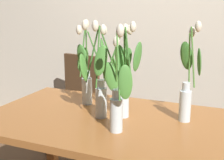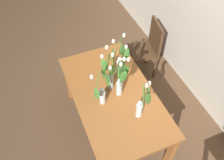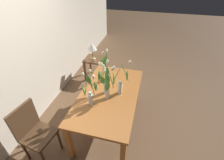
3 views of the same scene
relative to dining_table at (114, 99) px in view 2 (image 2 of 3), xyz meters
The scene contains 8 objects.
ground_plane 0.65m from the dining_table, ahead, with size 18.00×18.00×0.00m, color brown.
dining_table is the anchor object (origin of this frame).
tulip_vase_0 0.34m from the dining_table, 83.69° to the left, with size 0.24×0.21×0.57m.
tulip_vase_1 0.32m from the dining_table, behind, with size 0.23×0.24×0.58m.
tulip_vase_2 0.46m from the dining_table, 145.73° to the left, with size 0.24×0.20×0.56m.
tulip_vase_3 0.49m from the dining_table, 22.13° to the left, with size 0.15×0.14×0.57m.
tulip_vase_4 0.32m from the dining_table, 68.54° to the right, with size 0.24×0.27×0.57m.
dining_chair 1.19m from the dining_table, 131.59° to the left, with size 0.46×0.46×0.93m.
Camera 2 is at (1.58, -0.67, 2.96)m, focal length 39.02 mm.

